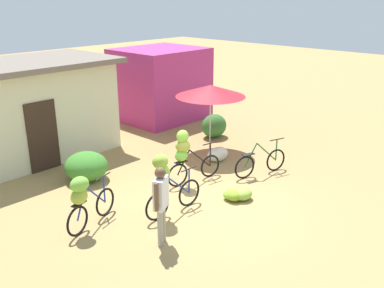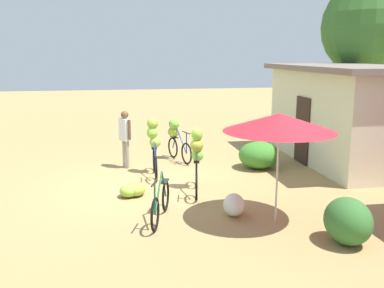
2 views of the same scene
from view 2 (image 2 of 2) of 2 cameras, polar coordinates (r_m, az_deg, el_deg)
ground_plane at (r=11.10m, az=-5.69°, el=-5.40°), size 60.00×60.00×0.00m
building_low at (r=14.04m, az=19.53°, el=3.81°), size 5.91×3.24×2.93m
tree_behind_building at (r=18.12m, az=22.62°, el=13.95°), size 3.78×3.78×6.13m
hedge_bush_front_left at (r=12.71m, az=8.78°, el=-1.44°), size 1.15×1.18×0.78m
hedge_bush_front_right at (r=8.14m, az=19.76°, el=-9.48°), size 0.96×0.79×0.83m
market_umbrella at (r=8.43m, az=11.37°, el=2.79°), size 2.16×2.16×2.16m
bicycle_leftmost at (r=13.56m, az=-2.14°, el=1.13°), size 1.55×0.65×1.27m
bicycle_near_pile at (r=11.92m, az=-5.02°, el=0.23°), size 1.66×0.44×1.54m
bicycle_center_loaded at (r=10.50m, az=0.64°, el=-1.44°), size 1.69×0.49×1.52m
bicycle_by_shop at (r=8.72m, az=-4.14°, el=-7.73°), size 1.68×0.56×0.97m
banana_pile_on_ground at (r=10.34m, az=-7.62°, el=-5.91°), size 0.77×0.76×0.31m
produce_sack at (r=9.07m, az=5.53°, el=-7.92°), size 0.78×0.59×0.44m
person_vendor at (r=12.66m, az=-8.74°, el=1.41°), size 0.52×0.36×1.66m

